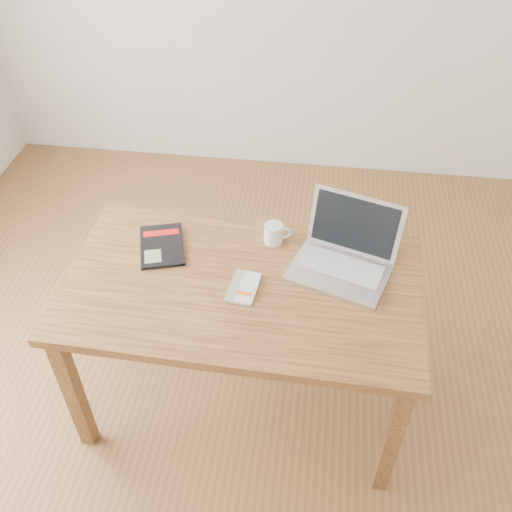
# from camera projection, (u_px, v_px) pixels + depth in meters

# --- Properties ---
(room) EXTENTS (4.04, 4.04, 2.70)m
(room) POSITION_uv_depth(u_px,v_px,m) (214.00, 143.00, 1.87)
(room) COLOR brown
(room) RESTS_ON ground
(desk) EXTENTS (1.43, 0.84, 0.75)m
(desk) POSITION_uv_depth(u_px,v_px,m) (242.00, 300.00, 2.30)
(desk) COLOR brown
(desk) RESTS_ON ground
(white_guidebook) EXTENTS (0.13, 0.19, 0.02)m
(white_guidebook) POSITION_uv_depth(u_px,v_px,m) (243.00, 287.00, 2.21)
(white_guidebook) COLOR silver
(white_guidebook) RESTS_ON desk
(black_guidebook) EXTENTS (0.25, 0.31, 0.01)m
(black_guidebook) POSITION_uv_depth(u_px,v_px,m) (162.00, 245.00, 2.40)
(black_guidebook) COLOR black
(black_guidebook) RESTS_ON desk
(laptop) EXTENTS (0.46, 0.43, 0.26)m
(laptop) POSITION_uv_depth(u_px,v_px,m) (345.00, 255.00, 2.28)
(laptop) COLOR silver
(laptop) RESTS_ON desk
(coffee_mug) EXTENTS (0.12, 0.08, 0.09)m
(coffee_mug) POSITION_uv_depth(u_px,v_px,m) (274.00, 233.00, 2.40)
(coffee_mug) COLOR white
(coffee_mug) RESTS_ON desk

